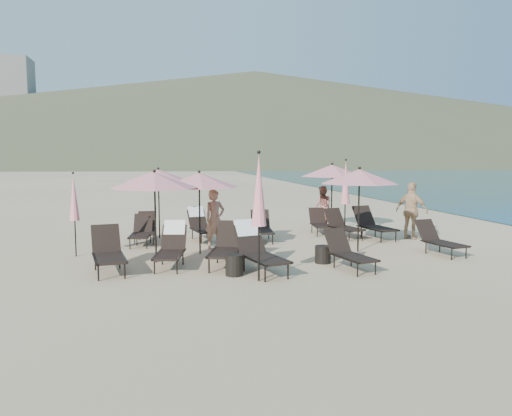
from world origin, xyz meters
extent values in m
plane|color=#D6BA8C|center=(0.00, 0.00, 0.00)|extent=(800.00, 800.00, 0.00)
cone|color=brown|center=(60.00, 300.00, 27.50)|extent=(690.00, 690.00, 55.00)
cone|color=brown|center=(190.00, 330.00, 16.00)|extent=(280.00, 280.00, 32.00)
cube|color=beige|center=(-70.00, 245.00, 24.00)|extent=(22.00, 18.00, 48.00)
cube|color=beige|center=(-45.00, 310.00, 19.00)|extent=(18.00, 16.00, 38.00)
cube|color=black|center=(-4.68, 0.04, 0.38)|extent=(0.88, 1.40, 0.05)
cube|color=black|center=(-4.82, 0.91, 0.70)|extent=(0.74, 0.60, 0.67)
cylinder|color=black|center=(-4.87, -0.54, 0.18)|extent=(0.04, 0.04, 0.37)
cylinder|color=black|center=(-5.05, 0.56, 0.18)|extent=(0.04, 0.04, 0.37)
cylinder|color=black|center=(-4.31, -0.45, 0.18)|extent=(0.04, 0.04, 0.37)
cylinder|color=black|center=(-4.49, 0.66, 0.18)|extent=(0.04, 0.04, 0.37)
cube|color=black|center=(-5.01, 0.04, 0.39)|extent=(0.28, 1.45, 0.04)
cube|color=black|center=(-4.37, 0.15, 0.39)|extent=(0.28, 1.45, 0.04)
cube|color=black|center=(-3.31, 0.29, 0.35)|extent=(0.84, 1.30, 0.05)
cube|color=black|center=(-3.16, 1.08, 0.65)|extent=(0.70, 0.57, 0.62)
cylinder|color=black|center=(-3.66, -0.15, 0.17)|extent=(0.04, 0.04, 0.34)
cylinder|color=black|center=(-3.47, 0.86, 0.17)|extent=(0.04, 0.04, 0.34)
cylinder|color=black|center=(-3.15, -0.25, 0.17)|extent=(0.04, 0.04, 0.34)
cylinder|color=black|center=(-2.95, 0.76, 0.17)|extent=(0.04, 0.04, 0.34)
cube|color=black|center=(-3.60, 0.40, 0.36)|extent=(0.30, 1.34, 0.04)
cube|color=black|center=(-3.01, 0.28, 0.36)|extent=(0.30, 1.34, 0.04)
cube|color=white|center=(-3.13, 1.23, 0.88)|extent=(0.59, 0.38, 0.37)
cube|color=black|center=(-1.98, 0.14, 0.38)|extent=(1.03, 1.45, 0.05)
cube|color=black|center=(-1.72, 0.98, 0.70)|extent=(0.79, 0.67, 0.67)
cylinder|color=black|center=(-2.41, -0.30, 0.19)|extent=(0.04, 0.04, 0.37)
cylinder|color=black|center=(-2.08, 0.77, 0.19)|extent=(0.04, 0.04, 0.37)
cylinder|color=black|center=(-1.87, -0.47, 0.19)|extent=(0.04, 0.04, 0.37)
cylinder|color=black|center=(-1.54, 0.61, 0.19)|extent=(0.04, 0.04, 0.37)
cube|color=black|center=(-2.27, 0.29, 0.39)|extent=(0.48, 1.42, 0.04)
cube|color=black|center=(-1.65, 0.09, 0.39)|extent=(0.48, 1.42, 0.04)
cube|color=black|center=(-1.16, -0.77, 0.38)|extent=(0.97, 1.43, 0.05)
cube|color=black|center=(-1.37, 0.09, 0.70)|extent=(0.78, 0.64, 0.68)
cylinder|color=black|center=(-1.31, -1.37, 0.19)|extent=(0.04, 0.04, 0.37)
cylinder|color=black|center=(-1.57, -0.27, 0.19)|extent=(0.04, 0.04, 0.37)
cylinder|color=black|center=(-0.75, -1.23, 0.19)|extent=(0.04, 0.04, 0.37)
cylinder|color=black|center=(-1.02, -0.14, 0.19)|extent=(0.04, 0.04, 0.37)
cube|color=black|center=(-1.49, -0.79, 0.39)|extent=(0.39, 1.44, 0.04)
cube|color=black|center=(-0.85, -0.64, 0.39)|extent=(0.39, 1.44, 0.04)
cube|color=white|center=(-1.41, 0.24, 0.96)|extent=(0.65, 0.44, 0.41)
cube|color=black|center=(1.00, -0.82, 0.33)|extent=(0.81, 1.24, 0.05)
cube|color=black|center=(0.84, -0.07, 0.61)|extent=(0.67, 0.54, 0.59)
cylinder|color=black|center=(0.85, -1.33, 0.16)|extent=(0.03, 0.03, 0.32)
cylinder|color=black|center=(0.65, -0.38, 0.16)|extent=(0.03, 0.03, 0.32)
cylinder|color=black|center=(1.34, -1.23, 0.16)|extent=(0.03, 0.03, 0.32)
cylinder|color=black|center=(1.14, -0.28, 0.16)|extent=(0.03, 0.03, 0.32)
cube|color=black|center=(0.71, -0.83, 0.34)|extent=(0.30, 1.26, 0.04)
cube|color=black|center=(1.27, -0.71, 0.34)|extent=(0.30, 1.26, 0.04)
cube|color=black|center=(4.16, 0.37, 0.33)|extent=(0.79, 1.23, 0.05)
cube|color=black|center=(4.02, 1.13, 0.61)|extent=(0.66, 0.53, 0.59)
cylinder|color=black|center=(4.00, -0.14, 0.16)|extent=(0.03, 0.03, 0.32)
cylinder|color=black|center=(3.82, 0.83, 0.16)|extent=(0.03, 0.03, 0.32)
cylinder|color=black|center=(4.49, -0.05, 0.16)|extent=(0.03, 0.03, 0.32)
cylinder|color=black|center=(4.31, 0.91, 0.16)|extent=(0.03, 0.03, 0.32)
cube|color=black|center=(3.87, 0.37, 0.34)|extent=(0.27, 1.27, 0.04)
cube|color=black|center=(4.43, 0.47, 0.34)|extent=(0.27, 1.27, 0.04)
cube|color=black|center=(-4.07, 3.60, 0.33)|extent=(0.70, 1.18, 0.05)
cube|color=black|center=(-3.98, 4.35, 0.60)|extent=(0.62, 0.48, 0.58)
cylinder|color=black|center=(-4.36, 3.17, 0.16)|extent=(0.03, 0.03, 0.32)
cylinder|color=black|center=(-4.25, 4.12, 0.16)|extent=(0.03, 0.03, 0.32)
cylinder|color=black|center=(-3.87, 3.11, 0.16)|extent=(0.03, 0.03, 0.32)
cylinder|color=black|center=(-3.77, 4.07, 0.16)|extent=(0.03, 0.03, 0.32)
cube|color=black|center=(-4.34, 3.68, 0.34)|extent=(0.17, 1.26, 0.04)
cube|color=black|center=(-3.78, 3.62, 0.34)|extent=(0.17, 1.26, 0.04)
cube|color=black|center=(-3.91, 4.17, 0.33)|extent=(0.64, 1.17, 0.05)
cube|color=black|center=(-3.87, 4.94, 0.61)|extent=(0.61, 0.46, 0.59)
cylinder|color=black|center=(-4.17, 3.71, 0.16)|extent=(0.03, 0.03, 0.32)
cylinder|color=black|center=(-4.13, 4.69, 0.16)|extent=(0.03, 0.03, 0.32)
cylinder|color=black|center=(-3.68, 3.69, 0.16)|extent=(0.03, 0.03, 0.32)
cylinder|color=black|center=(-3.64, 4.66, 0.16)|extent=(0.03, 0.03, 0.32)
cube|color=black|center=(-4.19, 4.23, 0.34)|extent=(0.10, 1.28, 0.04)
cube|color=black|center=(-3.62, 4.21, 0.34)|extent=(0.10, 1.28, 0.04)
cube|color=black|center=(-2.07, 4.15, 0.34)|extent=(0.82, 1.25, 0.05)
cube|color=black|center=(-2.23, 4.91, 0.62)|extent=(0.67, 0.55, 0.60)
cylinder|color=black|center=(-2.21, 3.63, 0.16)|extent=(0.03, 0.03, 0.33)
cylinder|color=black|center=(-2.42, 4.60, 0.16)|extent=(0.03, 0.03, 0.33)
cylinder|color=black|center=(-1.72, 3.73, 0.16)|extent=(0.03, 0.03, 0.33)
cylinder|color=black|center=(-1.93, 4.71, 0.16)|extent=(0.03, 0.03, 0.33)
cube|color=black|center=(-2.36, 4.14, 0.35)|extent=(0.31, 1.28, 0.04)
cube|color=black|center=(-1.79, 4.26, 0.35)|extent=(0.31, 1.28, 0.04)
cube|color=white|center=(-2.26, 5.05, 0.85)|extent=(0.56, 0.37, 0.36)
cube|color=black|center=(-0.27, 3.58, 0.34)|extent=(0.73, 1.24, 0.05)
cube|color=black|center=(-0.19, 4.36, 0.63)|extent=(0.65, 0.51, 0.61)
cylinder|color=black|center=(-0.58, 3.12, 0.17)|extent=(0.04, 0.04, 0.33)
cylinder|color=black|center=(-0.47, 4.12, 0.17)|extent=(0.04, 0.04, 0.33)
cylinder|color=black|center=(-0.07, 3.06, 0.17)|extent=(0.04, 0.04, 0.33)
cylinder|color=black|center=(0.04, 4.07, 0.17)|extent=(0.04, 0.04, 0.33)
cube|color=black|center=(-0.56, 3.66, 0.35)|extent=(0.18, 1.32, 0.04)
cube|color=black|center=(0.03, 3.60, 0.35)|extent=(0.18, 1.32, 0.04)
cube|color=black|center=(2.59, 3.60, 0.34)|extent=(0.83, 1.27, 0.05)
cube|color=black|center=(2.43, 4.36, 0.63)|extent=(0.68, 0.56, 0.60)
cylinder|color=black|center=(2.44, 3.07, 0.17)|extent=(0.04, 0.04, 0.33)
cylinder|color=black|center=(2.23, 4.05, 0.17)|extent=(0.04, 0.04, 0.33)
cylinder|color=black|center=(2.94, 3.17, 0.17)|extent=(0.04, 0.04, 0.33)
cylinder|color=black|center=(2.73, 4.15, 0.17)|extent=(0.04, 0.04, 0.33)
cube|color=black|center=(2.29, 3.58, 0.35)|extent=(0.31, 1.30, 0.04)
cube|color=black|center=(2.87, 3.70, 0.35)|extent=(0.31, 1.30, 0.04)
cube|color=black|center=(3.51, 3.20, 0.38)|extent=(0.88, 1.38, 0.05)
cube|color=black|center=(3.36, 4.06, 0.69)|extent=(0.74, 0.60, 0.66)
cylinder|color=black|center=(3.33, 2.63, 0.18)|extent=(0.04, 0.04, 0.37)
cylinder|color=black|center=(3.14, 3.72, 0.18)|extent=(0.04, 0.04, 0.37)
cylinder|color=black|center=(3.88, 2.72, 0.18)|extent=(0.04, 0.04, 0.37)
cylinder|color=black|center=(3.69, 3.81, 0.18)|extent=(0.04, 0.04, 0.37)
cube|color=black|center=(3.19, 3.20, 0.39)|extent=(0.30, 1.43, 0.04)
cube|color=black|center=(3.82, 3.31, 0.39)|extent=(0.30, 1.43, 0.04)
cube|color=black|center=(2.03, 4.57, 0.31)|extent=(0.68, 1.14, 0.04)
cube|color=black|center=(2.12, 5.29, 0.58)|extent=(0.60, 0.47, 0.56)
cylinder|color=black|center=(1.75, 4.16, 0.15)|extent=(0.03, 0.03, 0.31)
cylinder|color=black|center=(1.86, 5.08, 0.15)|extent=(0.03, 0.03, 0.31)
cylinder|color=black|center=(2.21, 4.10, 0.15)|extent=(0.03, 0.03, 0.31)
cylinder|color=black|center=(2.32, 5.02, 0.15)|extent=(0.03, 0.03, 0.31)
cube|color=black|center=(1.77, 4.65, 0.32)|extent=(0.18, 1.21, 0.04)
cube|color=black|center=(2.30, 4.59, 0.32)|extent=(0.18, 1.21, 0.04)
cylinder|color=black|center=(-3.61, 1.16, 1.11)|extent=(0.05, 0.05, 2.22)
cone|color=pink|center=(-3.61, 1.16, 2.12)|extent=(2.22, 2.22, 0.40)
sphere|color=black|center=(-3.61, 1.16, 2.35)|extent=(0.08, 0.08, 0.08)
cylinder|color=black|center=(-2.40, 2.05, 1.09)|extent=(0.05, 0.05, 2.17)
cone|color=pink|center=(-2.40, 2.05, 2.07)|extent=(2.17, 2.17, 0.39)
sphere|color=black|center=(-2.40, 2.05, 2.30)|extent=(0.08, 0.08, 0.08)
cylinder|color=black|center=(2.06, 1.47, 1.13)|extent=(0.05, 0.05, 2.26)
cone|color=pink|center=(2.06, 1.47, 2.15)|extent=(2.26, 2.26, 0.41)
sphere|color=black|center=(2.06, 1.47, 2.39)|extent=(0.09, 0.09, 0.09)
cylinder|color=black|center=(-3.48, 4.99, 1.09)|extent=(0.05, 0.05, 2.19)
cone|color=pink|center=(-3.48, 4.99, 2.08)|extent=(2.19, 2.19, 0.40)
sphere|color=black|center=(-3.48, 4.99, 2.31)|extent=(0.08, 0.08, 0.08)
cylinder|color=black|center=(2.63, 5.21, 1.16)|extent=(0.05, 0.05, 2.31)
cone|color=pink|center=(2.63, 5.21, 2.20)|extent=(2.31, 2.31, 0.42)
sphere|color=black|center=(2.63, 5.21, 2.44)|extent=(0.09, 0.09, 0.09)
cylinder|color=black|center=(-1.42, -1.23, 0.61)|extent=(0.04, 0.04, 1.22)
cone|color=pink|center=(-1.42, -1.23, 2.00)|extent=(0.33, 0.33, 1.56)
sphere|color=black|center=(-1.42, -1.23, 2.81)|extent=(0.08, 0.08, 0.08)
cylinder|color=black|center=(2.63, 3.91, 0.56)|extent=(0.04, 0.04, 1.13)
cone|color=pink|center=(2.63, 3.91, 1.85)|extent=(0.31, 0.31, 1.44)
sphere|color=black|center=(2.63, 3.91, 2.60)|extent=(0.07, 0.07, 0.07)
cylinder|color=black|center=(-5.75, 2.38, 0.49)|extent=(0.04, 0.04, 0.99)
cone|color=pink|center=(-5.75, 2.38, 1.62)|extent=(0.27, 0.27, 1.26)
sphere|color=black|center=(-5.75, 2.38, 2.27)|extent=(0.06, 0.06, 0.06)
cylinder|color=black|center=(-1.86, -0.64, 0.24)|extent=(0.42, 0.42, 0.49)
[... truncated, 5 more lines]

